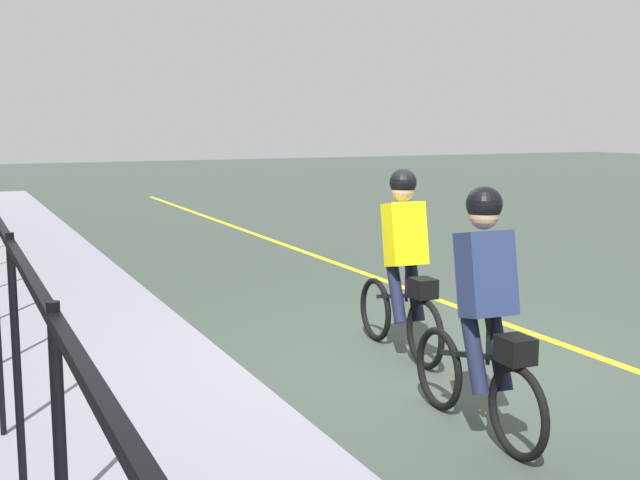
% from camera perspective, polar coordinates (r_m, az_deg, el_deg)
% --- Properties ---
extents(ground_plane, '(80.00, 80.00, 0.00)m').
position_cam_1_polar(ground_plane, '(7.89, 7.44, -8.48)').
color(ground_plane, '#374239').
extents(lane_line_centre, '(36.00, 0.12, 0.01)m').
position_cam_1_polar(lane_line_centre, '(8.83, 16.32, -6.92)').
color(lane_line_centre, yellow).
rests_on(lane_line_centre, ground).
extents(sidewalk, '(40.00, 3.20, 0.15)m').
position_cam_1_polar(sidewalk, '(6.77, -18.18, -11.05)').
color(sidewalk, gray).
rests_on(sidewalk, ground).
extents(cyclist_lead, '(1.71, 0.38, 1.83)m').
position_cam_1_polar(cyclist_lead, '(5.94, 11.38, -5.09)').
color(cyclist_lead, black).
rests_on(cyclist_lead, ground).
extents(cyclist_follow, '(1.71, 0.38, 1.83)m').
position_cam_1_polar(cyclist_follow, '(7.87, 5.86, -1.68)').
color(cyclist_follow, black).
rests_on(cyclist_follow, ground).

